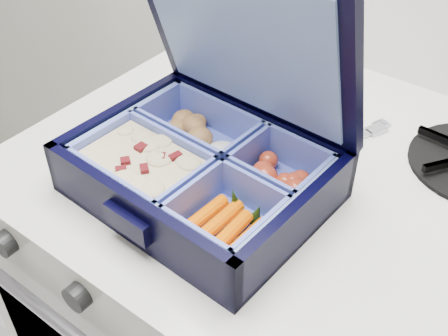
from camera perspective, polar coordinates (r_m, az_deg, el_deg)
The scene contains 3 objects.
bento_box at distance 0.60m, azimuth -2.36°, elevation -0.33°, with size 0.26×0.20×0.06m, color black, non-canonical shape.
burner_grate_rear at distance 0.91m, azimuth 3.06°, elevation 13.34°, with size 0.15×0.15×0.02m, color black.
fork at distance 0.68m, azimuth 10.62°, elevation 1.97°, with size 0.02×0.16×0.01m, color #B3B0C7, non-canonical shape.
Camera 1 is at (0.64, 1.22, 1.27)m, focal length 45.00 mm.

